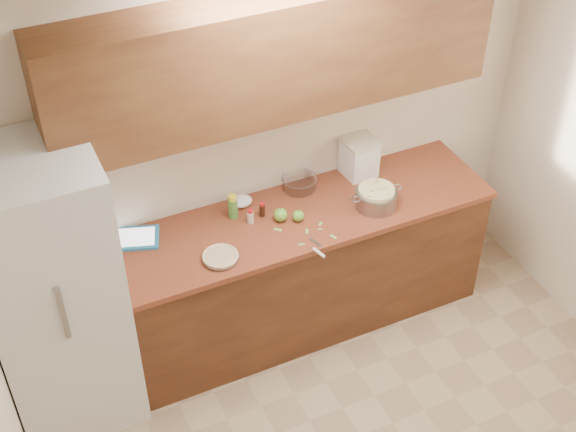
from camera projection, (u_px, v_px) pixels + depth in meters
name	position (u px, v px, depth m)	size (l,w,h in m)	color
room_shell	(425.00, 341.00, 3.63)	(3.60, 3.60, 3.60)	tan
counter_run	(288.00, 272.00, 5.20)	(2.64, 0.68, 0.92)	#5C311A
upper_cabinets	(275.00, 56.00, 4.36)	(2.60, 0.34, 0.70)	brown
fridge	(54.00, 295.00, 4.42)	(0.70, 0.70, 1.80)	silver
pie	(220.00, 257.00, 4.60)	(0.22, 0.22, 0.03)	silver
colander	(376.00, 198.00, 4.96)	(0.35, 0.26, 0.13)	gray
flour_canister	(359.00, 156.00, 5.18)	(0.23, 0.23, 0.26)	white
tablet	(135.00, 238.00, 4.74)	(0.33, 0.29, 0.02)	teal
paring_knife	(318.00, 251.00, 4.66)	(0.07, 0.20, 0.02)	gray
lemon_bottle	(233.00, 207.00, 4.86)	(0.06, 0.06, 0.16)	#4C8C38
cinnamon_shaker	(250.00, 217.00, 4.84)	(0.04, 0.04, 0.09)	beige
vanilla_bottle	(262.00, 210.00, 4.89)	(0.03, 0.03, 0.10)	black
mixing_bowl	(299.00, 182.00, 5.11)	(0.23, 0.23, 0.09)	silver
paper_towel	(241.00, 201.00, 4.98)	(0.14, 0.12, 0.06)	white
apple_left	(281.00, 215.00, 4.86)	(0.08, 0.08, 0.10)	#66A72E
apple_center	(298.00, 216.00, 4.86)	(0.07, 0.07, 0.08)	#66A72E
peel_a	(307.00, 231.00, 4.81)	(0.04, 0.02, 0.00)	#80B558
peel_b	(278.00, 230.00, 4.82)	(0.05, 0.02, 0.00)	#80B558
peel_c	(320.00, 229.00, 4.82)	(0.03, 0.01, 0.00)	#80B558
peel_d	(302.00, 244.00, 4.71)	(0.04, 0.02, 0.00)	#80B558
peel_e	(320.00, 224.00, 4.86)	(0.04, 0.02, 0.00)	#80B558
peel_f	(333.00, 237.00, 4.77)	(0.05, 0.02, 0.00)	#80B558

